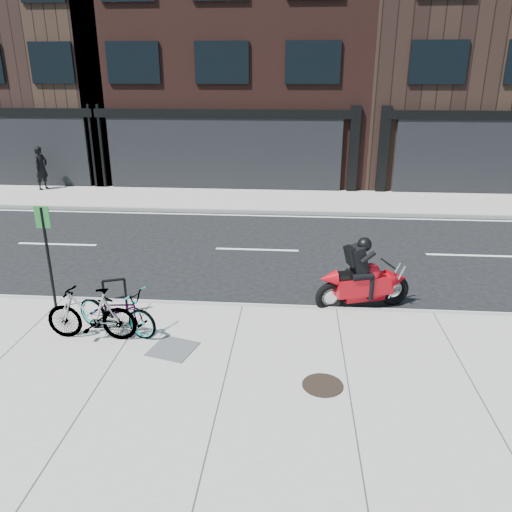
# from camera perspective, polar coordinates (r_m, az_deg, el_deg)

# --- Properties ---
(ground) EXTENTS (120.00, 120.00, 0.00)m
(ground) POSITION_cam_1_polar(r_m,az_deg,el_deg) (12.59, -0.60, -2.31)
(ground) COLOR black
(ground) RESTS_ON ground
(sidewalk_near) EXTENTS (60.00, 6.00, 0.13)m
(sidewalk_near) POSITION_cam_1_polar(r_m,az_deg,el_deg) (8.20, -3.90, -15.36)
(sidewalk_near) COLOR gray
(sidewalk_near) RESTS_ON ground
(sidewalk_far) EXTENTS (60.00, 3.50, 0.13)m
(sidewalk_far) POSITION_cam_1_polar(r_m,az_deg,el_deg) (19.94, 1.43, 6.40)
(sidewalk_far) COLOR gray
(sidewalk_far) RESTS_ON ground
(building_midwest) EXTENTS (10.00, 10.00, 12.00)m
(building_midwest) POSITION_cam_1_polar(r_m,az_deg,el_deg) (29.20, -23.60, 20.98)
(building_midwest) COLOR black
(building_midwest) RESTS_ON ground
(building_center) EXTENTS (12.00, 10.00, 14.50)m
(building_center) POSITION_cam_1_polar(r_m,az_deg,el_deg) (26.37, -2.29, 25.48)
(building_center) COLOR black
(building_center) RESTS_ON ground
(building_mideast) EXTENTS (12.00, 10.00, 12.50)m
(building_mideast) POSITION_cam_1_polar(r_m,az_deg,el_deg) (27.60, 25.37, 21.40)
(building_mideast) COLOR black
(building_mideast) RESTS_ON ground
(bike_rack) EXTENTS (0.45, 0.21, 0.80)m
(bike_rack) POSITION_cam_1_polar(r_m,az_deg,el_deg) (10.57, -15.84, -4.19)
(bike_rack) COLOR black
(bike_rack) RESTS_ON sidewalk_near
(bicycle_front) EXTENTS (1.87, 1.15, 0.93)m
(bicycle_front) POSITION_cam_1_polar(r_m,az_deg,el_deg) (9.87, -15.64, -5.98)
(bicycle_front) COLOR gray
(bicycle_front) RESTS_ON sidewalk_near
(bicycle_rear) EXTENTS (1.72, 0.50, 1.03)m
(bicycle_rear) POSITION_cam_1_polar(r_m,az_deg,el_deg) (9.76, -18.32, -6.27)
(bicycle_rear) COLOR gray
(bicycle_rear) RESTS_ON sidewalk_near
(motorcycle) EXTENTS (2.11, 0.95, 1.63)m
(motorcycle) POSITION_cam_1_polar(r_m,az_deg,el_deg) (10.96, 12.66, -2.63)
(motorcycle) COLOR black
(motorcycle) RESTS_ON ground
(pedestrian) EXTENTS (0.59, 0.76, 1.83)m
(pedestrian) POSITION_cam_1_polar(r_m,az_deg,el_deg) (23.25, -23.34, 9.23)
(pedestrian) COLOR black
(pedestrian) RESTS_ON sidewalk_far
(manhole_cover) EXTENTS (0.85, 0.85, 0.02)m
(manhole_cover) POSITION_cam_1_polar(r_m,az_deg,el_deg) (8.29, 7.62, -14.42)
(manhole_cover) COLOR black
(manhole_cover) RESTS_ON sidewalk_near
(utility_grate) EXTENTS (0.92, 0.92, 0.02)m
(utility_grate) POSITION_cam_1_polar(r_m,az_deg,el_deg) (9.29, -9.49, -10.41)
(utility_grate) COLOR #4A4A4D
(utility_grate) RESTS_ON sidewalk_near
(sign_post) EXTENTS (0.30, 0.06, 2.22)m
(sign_post) POSITION_cam_1_polar(r_m,az_deg,el_deg) (10.99, -22.76, 0.74)
(sign_post) COLOR black
(sign_post) RESTS_ON sidewalk_near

